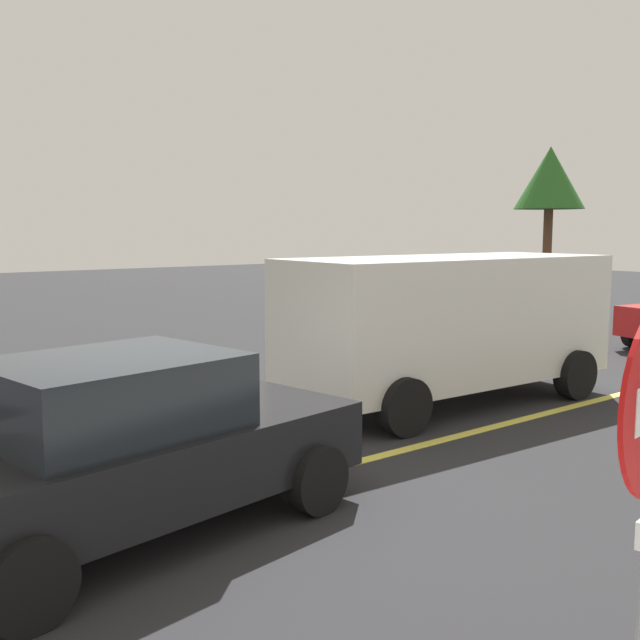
{
  "coord_description": "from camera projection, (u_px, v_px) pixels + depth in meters",
  "views": [
    {
      "loc": [
        -2.82,
        -5.99,
        2.61
      ],
      "look_at": [
        2.65,
        1.06,
        1.49
      ],
      "focal_mm": 40.8,
      "sensor_mm": 36.0,
      "label": 1
    }
  ],
  "objects": [
    {
      "name": "ground_plane",
      "position": [
        165.0,
        512.0,
        6.74
      ],
      "size": [
        80.0,
        80.0,
        0.0
      ],
      "primitive_type": "plane",
      "color": "#262628"
    },
    {
      "name": "lane_marking_centre",
      "position": [
        399.0,
        451.0,
        8.56
      ],
      "size": [
        28.0,
        0.16,
        0.01
      ],
      "primitive_type": "cube",
      "color": "#E0D14C"
    },
    {
      "name": "white_van",
      "position": [
        447.0,
        319.0,
        10.88
      ],
      "size": [
        5.28,
        2.44,
        2.2
      ],
      "color": "silver",
      "rests_on": "ground_plane"
    },
    {
      "name": "car_black_behind_van",
      "position": [
        129.0,
        444.0,
        6.18
      ],
      "size": [
        4.23,
        2.45,
        1.56
      ],
      "color": "black",
      "rests_on": "ground_plane"
    },
    {
      "name": "tree_left_verge",
      "position": [
        550.0,
        180.0,
        21.13
      ],
      "size": [
        2.02,
        2.02,
        4.99
      ],
      "color": "#513823",
      "rests_on": "ground_plane"
    }
  ]
}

